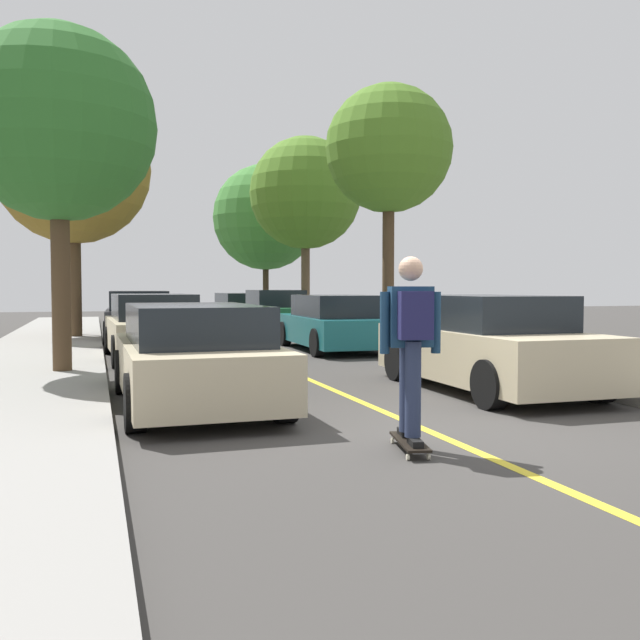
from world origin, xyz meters
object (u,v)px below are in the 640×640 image
(parked_car_right_near, at_px, (335,323))
(parked_car_right_far, at_px, (275,313))
(parked_car_right_nearest, at_px, (487,344))
(parked_car_right_farthest, at_px, (241,309))
(parked_car_left_near, at_px, (154,327))
(streetlamp, at_px, (75,241))
(street_tree_right_nearest, at_px, (389,150))
(skateboarder, at_px, (411,336))
(street_tree_right_far, at_px, (266,217))
(street_tree_right_near, at_px, (305,194))
(street_tree_left_nearest, at_px, (58,125))
(parked_car_left_far, at_px, (139,316))
(street_tree_left_near, at_px, (73,168))
(skateboard, at_px, (410,442))

(parked_car_right_near, distance_m, parked_car_right_far, 5.88)
(parked_car_right_nearest, distance_m, parked_car_right_farthest, 18.41)
(parked_car_right_nearest, relative_size, parked_car_right_farthest, 0.98)
(parked_car_left_near, distance_m, streetlamp, 7.28)
(street_tree_right_nearest, height_order, skateboarder, street_tree_right_nearest)
(streetlamp, bearing_deg, street_tree_right_far, 46.97)
(streetlamp, bearing_deg, street_tree_right_nearest, -33.64)
(street_tree_right_near, relative_size, streetlamp, 1.43)
(parked_car_left_near, relative_size, street_tree_left_nearest, 0.77)
(parked_car_right_near, bearing_deg, parked_car_right_far, 89.98)
(parked_car_right_near, bearing_deg, parked_car_right_farthest, 89.99)
(parked_car_right_far, bearing_deg, parked_car_left_near, -123.70)
(parked_car_left_far, xyz_separation_m, street_tree_left_near, (-1.75, 0.38, 4.25))
(parked_car_right_far, height_order, street_tree_left_nearest, street_tree_left_nearest)
(parked_car_right_near, height_order, street_tree_right_far, street_tree_right_far)
(street_tree_left_nearest, distance_m, skateboard, 8.47)
(parked_car_left_near, bearing_deg, street_tree_left_near, 106.70)
(skateboarder, bearing_deg, parked_car_right_far, 80.13)
(parked_car_right_farthest, height_order, skateboarder, skateboarder)
(street_tree_left_nearest, relative_size, street_tree_right_far, 0.84)
(parked_car_left_far, relative_size, street_tree_left_nearest, 0.72)
(street_tree_right_far, bearing_deg, street_tree_right_nearest, -90.00)
(parked_car_left_far, xyz_separation_m, street_tree_left_nearest, (-1.75, -8.30, 3.54))
(parked_car_right_near, distance_m, street_tree_right_nearest, 4.85)
(parked_car_left_far, distance_m, street_tree_left_near, 4.61)
(street_tree_left_nearest, relative_size, streetlamp, 1.20)
(street_tree_right_near, height_order, street_tree_right_far, street_tree_right_far)
(parked_car_right_near, relative_size, street_tree_right_far, 0.66)
(parked_car_left_near, distance_m, skateboarder, 9.60)
(parked_car_right_near, bearing_deg, street_tree_right_far, 83.08)
(parked_car_right_near, height_order, skateboarder, skateboarder)
(parked_car_right_nearest, relative_size, skateboarder, 2.48)
(street_tree_left_nearest, distance_m, street_tree_right_nearest, 9.02)
(street_tree_right_far, bearing_deg, parked_car_left_far, -122.33)
(streetlamp, distance_m, skateboarder, 16.59)
(parked_car_right_near, xyz_separation_m, streetlamp, (-6.13, 6.00, 2.27))
(skateboard, bearing_deg, street_tree_right_nearest, 67.36)
(street_tree_right_far, bearing_deg, street_tree_right_near, -90.00)
(street_tree_right_far, bearing_deg, parked_car_right_nearest, -94.68)
(street_tree_left_near, bearing_deg, parked_car_right_far, 6.98)
(parked_car_left_near, distance_m, parked_car_right_nearest, 7.64)
(street_tree_left_near, relative_size, street_tree_right_near, 1.02)
(street_tree_right_near, height_order, streetlamp, street_tree_right_near)
(parked_car_left_far, xyz_separation_m, street_tree_right_far, (6.14, 9.70, 3.96))
(parked_car_right_near, xyz_separation_m, skateboarder, (-2.79, -10.15, 0.43))
(parked_car_left_far, height_order, parked_car_right_far, parked_car_right_far)
(street_tree_left_nearest, bearing_deg, parked_car_left_near, 58.51)
(street_tree_left_nearest, height_order, skateboard, street_tree_left_nearest)
(street_tree_right_near, distance_m, streetlamp, 8.45)
(parked_car_right_far, height_order, parked_car_right_farthest, parked_car_right_far)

